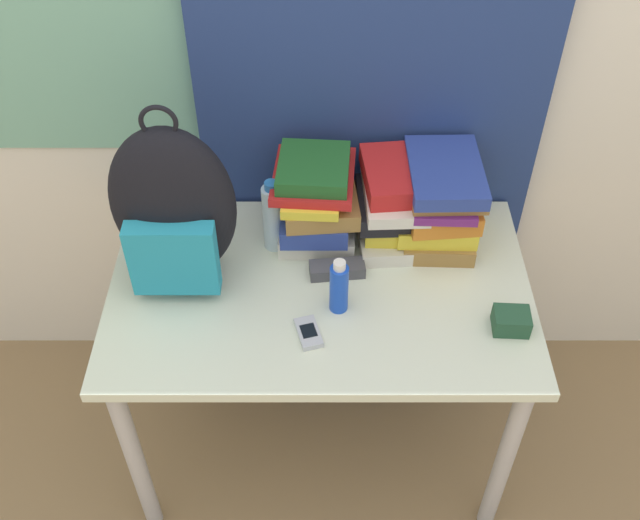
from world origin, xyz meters
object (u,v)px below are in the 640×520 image
(book_stack_left, at_px, (315,201))
(water_bottle, at_px, (273,217))
(book_stack_center, at_px, (394,203))
(cell_phone, at_px, (309,333))
(sunglasses_case, at_px, (337,269))
(sports_bottle, at_px, (305,221))
(sunscreen_bottle, at_px, (339,287))
(book_stack_right, at_px, (439,202))
(backpack, at_px, (173,210))
(camera_pouch, at_px, (511,321))

(book_stack_left, bearing_deg, water_bottle, -161.30)
(book_stack_center, xyz_separation_m, cell_phone, (-0.24, -0.37, -0.11))
(book_stack_center, bearing_deg, sunglasses_case, -135.44)
(sports_bottle, height_order, sunscreen_bottle, sports_bottle)
(book_stack_right, xyz_separation_m, sunscreen_bottle, (-0.28, -0.28, -0.05))
(backpack, height_order, sunscreen_bottle, backpack)
(sports_bottle, bearing_deg, sunscreen_bottle, -67.08)
(cell_phone, bearing_deg, sunscreen_bottle, 50.17)
(book_stack_center, xyz_separation_m, camera_pouch, (0.28, -0.35, -0.09))
(water_bottle, bearing_deg, sunscreen_bottle, -53.15)
(book_stack_left, relative_size, water_bottle, 1.23)
(backpack, distance_m, sports_bottle, 0.36)
(book_stack_left, height_order, sports_bottle, book_stack_left)
(book_stack_right, relative_size, water_bottle, 1.27)
(book_stack_center, xyz_separation_m, sunscreen_bottle, (-0.16, -0.28, -0.04))
(book_stack_left, distance_m, sunglasses_case, 0.20)
(camera_pouch, bearing_deg, sports_bottle, 151.76)
(backpack, relative_size, cell_phone, 4.83)
(backpack, height_order, book_stack_center, backpack)
(backpack, xyz_separation_m, sports_bottle, (0.33, 0.09, -0.11))
(sports_bottle, relative_size, sunglasses_case, 1.54)
(sunscreen_bottle, xyz_separation_m, camera_pouch, (0.44, -0.07, -0.05))
(book_stack_right, distance_m, sunglasses_case, 0.34)
(book_stack_right, xyz_separation_m, water_bottle, (-0.46, -0.04, -0.02))
(backpack, relative_size, sunscreen_bottle, 3.18)
(backpack, xyz_separation_m, book_stack_center, (0.58, 0.16, -0.11))
(book_stack_left, height_order, water_bottle, book_stack_left)
(book_stack_left, height_order, camera_pouch, book_stack_left)
(book_stack_left, distance_m, book_stack_right, 0.34)
(book_stack_right, distance_m, water_bottle, 0.46)
(book_stack_left, height_order, book_stack_right, book_stack_left)
(backpack, bearing_deg, sports_bottle, 14.63)
(book_stack_right, height_order, sunscreen_bottle, book_stack_right)
(water_bottle, bearing_deg, book_stack_center, 7.51)
(book_stack_left, xyz_separation_m, camera_pouch, (0.50, -0.35, -0.10))
(book_stack_left, xyz_separation_m, book_stack_center, (0.22, 0.00, -0.01))
(book_stack_center, bearing_deg, sunscreen_bottle, -119.47)
(sports_bottle, xyz_separation_m, sunglasses_case, (0.09, -0.09, -0.10))
(cell_phone, bearing_deg, sunglasses_case, 70.66)
(book_stack_center, distance_m, sports_bottle, 0.26)
(sunscreen_bottle, bearing_deg, water_bottle, 126.85)
(book_stack_left, height_order, sunscreen_bottle, book_stack_left)
(book_stack_left, bearing_deg, sunglasses_case, -68.92)
(book_stack_left, bearing_deg, camera_pouch, -34.90)
(book_stack_left, relative_size, cell_phone, 2.54)
(camera_pouch, bearing_deg, book_stack_right, 113.92)
(cell_phone, bearing_deg, water_bottle, 106.89)
(cell_phone, xyz_separation_m, sunglasses_case, (0.08, 0.22, 0.01))
(backpack, xyz_separation_m, camera_pouch, (0.86, -0.20, -0.20))
(cell_phone, bearing_deg, book_stack_left, 87.41)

